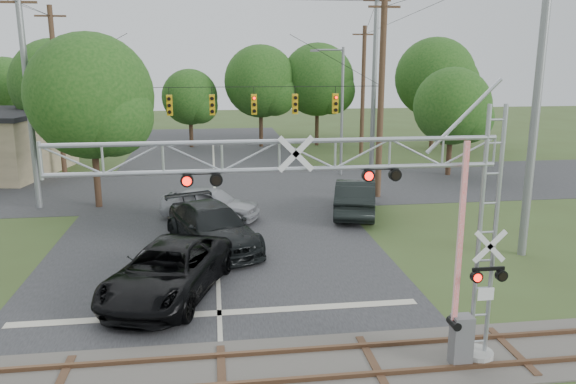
{
  "coord_description": "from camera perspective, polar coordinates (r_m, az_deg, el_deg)",
  "views": [
    {
      "loc": [
        -0.05,
        -11.13,
        7.89
      ],
      "look_at": [
        2.48,
        7.5,
        3.44
      ],
      "focal_mm": 35.0,
      "sensor_mm": 36.0,
      "label": 1
    }
  ],
  "objects": [
    {
      "name": "road_main",
      "position": [
        22.56,
        -7.18,
        -7.25
      ],
      "size": [
        14.0,
        90.0,
        0.02
      ],
      "primitive_type": "cube",
      "color": "#28282A",
      "rests_on": "ground"
    },
    {
      "name": "road_cross",
      "position": [
        36.01,
        -7.46,
        0.56
      ],
      "size": [
        90.0,
        12.0,
        0.02
      ],
      "primitive_type": "cube",
      "color": "#28282A",
      "rests_on": "ground"
    },
    {
      "name": "railroad_track",
      "position": [
        15.31,
        -6.77,
        -17.69
      ],
      "size": [
        90.0,
        3.2,
        0.17
      ],
      "color": "#524E47",
      "rests_on": "ground"
    },
    {
      "name": "crossing_gantry",
      "position": [
        13.76,
        7.81,
        -1.99
      ],
      "size": [
        11.15,
        0.88,
        6.85
      ],
      "color": "#979691",
      "rests_on": "ground"
    },
    {
      "name": "traffic_signal_span",
      "position": [
        31.22,
        -6.09,
        9.21
      ],
      "size": [
        19.34,
        0.36,
        11.5
      ],
      "color": "gray",
      "rests_on": "ground"
    },
    {
      "name": "pickup_black",
      "position": [
        19.66,
        -12.09,
        -7.85
      ],
      "size": [
        4.86,
        7.05,
        1.79
      ],
      "primitive_type": "imported",
      "rotation": [
        0.0,
        0.0,
        -0.32
      ],
      "color": "black",
      "rests_on": "ground"
    },
    {
      "name": "car_dark",
      "position": [
        24.2,
        -7.69,
        -3.54
      ],
      "size": [
        4.73,
        6.89,
        1.85
      ],
      "primitive_type": "imported",
      "rotation": [
        0.0,
        0.0,
        0.37
      ],
      "color": "black",
      "rests_on": "ground"
    },
    {
      "name": "sedan_silver",
      "position": [
        28.42,
        -7.88,
        -1.17
      ],
      "size": [
        5.34,
        3.73,
        1.69
      ],
      "primitive_type": "imported",
      "rotation": [
        0.0,
        0.0,
        1.18
      ],
      "color": "#9A9BA1",
      "rests_on": "ground"
    },
    {
      "name": "suv_dark",
      "position": [
        29.36,
        6.86,
        -0.48
      ],
      "size": [
        3.43,
        6.03,
        1.88
      ],
      "primitive_type": "imported",
      "rotation": [
        0.0,
        0.0,
        2.87
      ],
      "color": "black",
      "rests_on": "ground"
    },
    {
      "name": "streetlight",
      "position": [
        38.81,
        5.27,
        8.79
      ],
      "size": [
        2.32,
        0.24,
        8.71
      ],
      "color": "gray",
      "rests_on": "ground"
    },
    {
      "name": "utility_poles",
      "position": [
        33.61,
        -2.24,
        10.13
      ],
      "size": [
        25.38,
        25.64,
        12.62
      ],
      "color": "#432D1E",
      "rests_on": "ground"
    },
    {
      "name": "treeline",
      "position": [
        46.69,
        -5.94,
        10.65
      ],
      "size": [
        51.37,
        27.55,
        9.83
      ],
      "color": "#3B281B",
      "rests_on": "ground"
    }
  ]
}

